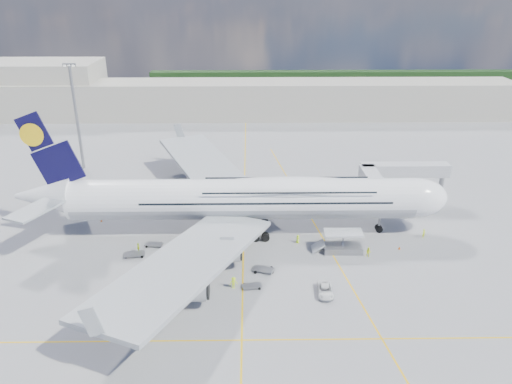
{
  "coord_description": "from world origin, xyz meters",
  "views": [
    {
      "loc": [
        1.09,
        -71.88,
        42.82
      ],
      "look_at": [
        2.25,
        8.0,
        8.95
      ],
      "focal_mm": 35.0,
      "sensor_mm": 36.0,
      "label": 1
    }
  ],
  "objects_px": {
    "dolly_back": "(154,244)",
    "crew_nose": "(424,234)",
    "cone_wing_right_outer": "(108,327)",
    "jet_bridge": "(392,176)",
    "crew_loader": "(368,252)",
    "cone_wing_left_inner": "(182,207)",
    "baggage_tug": "(166,266)",
    "crew_tug": "(234,283)",
    "dolly_row_b": "(168,267)",
    "catering_truck_outer": "(209,157)",
    "cone_wing_right_inner": "(189,290)",
    "airliner": "(245,198)",
    "cone_tail": "(101,220)",
    "cone_wing_left_outer": "(161,180)",
    "dolly_nose_near": "(252,286)",
    "dolly_row_a": "(135,254)",
    "dolly_row_c": "(149,298)",
    "dolly_nose_far": "(263,269)",
    "catering_truck_inner": "(200,182)",
    "cone_nose": "(399,248)",
    "cargo_loader": "(341,245)",
    "crew_van": "(298,239)",
    "crew_wing": "(138,248)",
    "service_van": "(325,290)"
  },
  "relations": [
    {
      "from": "crew_tug",
      "to": "dolly_back",
      "type": "bearing_deg",
      "value": 121.97
    },
    {
      "from": "dolly_row_c",
      "to": "crew_nose",
      "type": "relative_size",
      "value": 2.15
    },
    {
      "from": "dolly_row_a",
      "to": "cone_wing_right_outer",
      "type": "height_order",
      "value": "cone_wing_right_outer"
    },
    {
      "from": "dolly_nose_far",
      "to": "cone_nose",
      "type": "relative_size",
      "value": 7.28
    },
    {
      "from": "cargo_loader",
      "to": "cone_wing_left_inner",
      "type": "distance_m",
      "value": 34.62
    },
    {
      "from": "crew_tug",
      "to": "cone_tail",
      "type": "distance_m",
      "value": 34.93
    },
    {
      "from": "dolly_row_a",
      "to": "cone_wing_left_outer",
      "type": "relative_size",
      "value": 7.1
    },
    {
      "from": "catering_truck_outer",
      "to": "crew_wing",
      "type": "height_order",
      "value": "catering_truck_outer"
    },
    {
      "from": "cone_wing_left_outer",
      "to": "dolly_nose_near",
      "type": "bearing_deg",
      "value": -64.6
    },
    {
      "from": "jet_bridge",
      "to": "cone_wing_right_inner",
      "type": "xyz_separation_m",
      "value": [
        -37.91,
        -29.71,
        -6.61
      ]
    },
    {
      "from": "cone_wing_left_inner",
      "to": "cone_tail",
      "type": "bearing_deg",
      "value": -157.75
    },
    {
      "from": "airliner",
      "to": "cone_tail",
      "type": "relative_size",
      "value": 158.98
    },
    {
      "from": "cone_tail",
      "to": "cone_wing_right_inner",
      "type": "bearing_deg",
      "value": -50.67
    },
    {
      "from": "dolly_row_a",
      "to": "crew_loader",
      "type": "height_order",
      "value": "crew_loader"
    },
    {
      "from": "dolly_row_a",
      "to": "baggage_tug",
      "type": "height_order",
      "value": "baggage_tug"
    },
    {
      "from": "cone_wing_right_inner",
      "to": "cone_wing_right_outer",
      "type": "height_order",
      "value": "cone_wing_right_outer"
    },
    {
      "from": "dolly_row_b",
      "to": "dolly_nose_far",
      "type": "xyz_separation_m",
      "value": [
        15.33,
        -1.03,
        0.06
      ]
    },
    {
      "from": "dolly_row_b",
      "to": "catering_truck_outer",
      "type": "distance_m",
      "value": 50.58
    },
    {
      "from": "dolly_nose_near",
      "to": "crew_tug",
      "type": "bearing_deg",
      "value": 170.46
    },
    {
      "from": "dolly_row_c",
      "to": "dolly_nose_far",
      "type": "relative_size",
      "value": 1.01
    },
    {
      "from": "crew_tug",
      "to": "cone_wing_left_inner",
      "type": "distance_m",
      "value": 31.33
    },
    {
      "from": "catering_truck_outer",
      "to": "crew_nose",
      "type": "height_order",
      "value": "catering_truck_outer"
    },
    {
      "from": "crew_van",
      "to": "crew_tug",
      "type": "height_order",
      "value": "crew_tug"
    },
    {
      "from": "dolly_row_a",
      "to": "cone_wing_right_outer",
      "type": "relative_size",
      "value": 5.98
    },
    {
      "from": "airliner",
      "to": "dolly_back",
      "type": "distance_m",
      "value": 17.92
    },
    {
      "from": "airliner",
      "to": "cone_wing_right_inner",
      "type": "bearing_deg",
      "value": -114.0
    },
    {
      "from": "dolly_nose_far",
      "to": "dolly_nose_near",
      "type": "xyz_separation_m",
      "value": [
        -1.9,
        -4.6,
        -0.05
      ]
    },
    {
      "from": "cone_wing_right_outer",
      "to": "jet_bridge",
      "type": "bearing_deg",
      "value": 38.85
    },
    {
      "from": "catering_truck_inner",
      "to": "crew_loader",
      "type": "bearing_deg",
      "value": -46.76
    },
    {
      "from": "cone_wing_left_outer",
      "to": "cone_nose",
      "type": "bearing_deg",
      "value": -34.89
    },
    {
      "from": "baggage_tug",
      "to": "crew_tug",
      "type": "distance_m",
      "value": 12.14
    },
    {
      "from": "dolly_nose_far",
      "to": "catering_truck_inner",
      "type": "xyz_separation_m",
      "value": [
        -13.04,
        34.41,
        1.41
      ]
    },
    {
      "from": "cargo_loader",
      "to": "dolly_back",
      "type": "bearing_deg",
      "value": 176.08
    },
    {
      "from": "dolly_back",
      "to": "crew_nose",
      "type": "xyz_separation_m",
      "value": [
        48.21,
        2.29,
        0.54
      ]
    },
    {
      "from": "dolly_row_a",
      "to": "cone_tail",
      "type": "distance_m",
      "value": 16.13
    },
    {
      "from": "dolly_nose_far",
      "to": "service_van",
      "type": "xyz_separation_m",
      "value": [
        8.94,
        -6.43,
        0.27
      ]
    },
    {
      "from": "dolly_nose_far",
      "to": "crew_wing",
      "type": "distance_m",
      "value": 22.13
    },
    {
      "from": "crew_loader",
      "to": "cone_wing_left_inner",
      "type": "height_order",
      "value": "crew_loader"
    },
    {
      "from": "dolly_row_c",
      "to": "cone_wing_left_outer",
      "type": "height_order",
      "value": "cone_wing_left_outer"
    },
    {
      "from": "dolly_nose_far",
      "to": "service_van",
      "type": "distance_m",
      "value": 11.02
    },
    {
      "from": "dolly_back",
      "to": "cone_wing_right_inner",
      "type": "xyz_separation_m",
      "value": [
        7.6,
        -13.9,
        -0.09
      ]
    },
    {
      "from": "dolly_nose_far",
      "to": "dolly_row_a",
      "type": "bearing_deg",
      "value": -172.25
    },
    {
      "from": "dolly_back",
      "to": "crew_loader",
      "type": "relative_size",
      "value": 1.8
    },
    {
      "from": "dolly_row_b",
      "to": "crew_tug",
      "type": "height_order",
      "value": "crew_tug"
    },
    {
      "from": "cone_wing_left_inner",
      "to": "cone_wing_right_inner",
      "type": "bearing_deg",
      "value": -81.31
    },
    {
      "from": "airliner",
      "to": "cone_wing_right_inner",
      "type": "distance_m",
      "value": 21.6
    },
    {
      "from": "jet_bridge",
      "to": "cone_wing_right_outer",
      "type": "bearing_deg",
      "value": -141.15
    },
    {
      "from": "catering_truck_inner",
      "to": "crew_tug",
      "type": "distance_m",
      "value": 40.03
    },
    {
      "from": "dolly_back",
      "to": "crew_tug",
      "type": "xyz_separation_m",
      "value": [
        14.33,
        -13.3,
        0.65
      ]
    },
    {
      "from": "dolly_row_b",
      "to": "cone_nose",
      "type": "distance_m",
      "value": 39.5
    }
  ]
}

